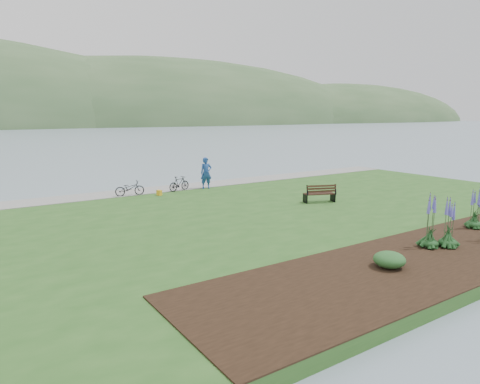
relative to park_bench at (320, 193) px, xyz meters
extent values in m
plane|color=slate|center=(-3.13, 1.44, -0.90)|extent=(600.00, 600.00, 0.00)
cube|color=#26511C|center=(-3.13, -0.56, -0.70)|extent=(34.00, 20.00, 0.40)
cube|color=gray|center=(-3.13, 8.34, -0.48)|extent=(34.00, 2.20, 0.03)
cube|color=black|center=(-0.13, -8.36, -0.48)|extent=(24.00, 4.40, 0.04)
cube|color=black|center=(0.04, 0.10, -0.05)|extent=(1.70, 1.10, 0.05)
cube|color=black|center=(-0.07, -0.18, 0.25)|extent=(1.56, 0.72, 0.50)
cube|color=black|center=(-0.69, 0.38, -0.28)|extent=(0.25, 0.54, 0.44)
cube|color=black|center=(0.77, -0.18, -0.28)|extent=(0.25, 0.54, 0.44)
imported|color=navy|center=(-2.88, 7.09, 0.65)|extent=(0.95, 0.76, 2.29)
imported|color=black|center=(-7.69, 7.39, -0.07)|extent=(0.79, 1.71, 0.86)
imported|color=black|center=(-4.67, 7.23, -0.05)|extent=(0.78, 1.55, 0.90)
cube|color=gold|center=(-6.25, 6.57, -0.35)|extent=(0.27, 0.33, 0.31)
ellipsoid|color=#143818|center=(1.49, -7.31, -0.31)|extent=(0.62, 0.62, 0.31)
cone|color=#4A47A6|center=(1.49, -7.31, 0.63)|extent=(0.40, 0.40, 1.55)
ellipsoid|color=#143818|center=(-2.37, -7.81, -0.31)|extent=(0.62, 0.62, 0.31)
cone|color=#4A47A6|center=(-2.37, -7.81, 0.84)|extent=(0.36, 0.36, 1.99)
ellipsoid|color=#143818|center=(-1.78, -8.13, -0.31)|extent=(0.62, 0.62, 0.31)
cone|color=#4A47A6|center=(-1.78, -8.13, 0.66)|extent=(0.36, 0.36, 1.62)
ellipsoid|color=#1E4C21|center=(-5.17, -8.31, -0.22)|extent=(0.95, 0.95, 0.48)
camera|label=1|loc=(-15.73, -16.04, 4.10)|focal=32.00mm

